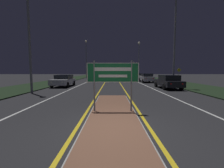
# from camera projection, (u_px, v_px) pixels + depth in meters

# --- Properties ---
(ground_plane) EXTENTS (160.00, 160.00, 0.00)m
(ground_plane) POSITION_uv_depth(u_px,v_px,m) (112.00, 130.00, 4.69)
(ground_plane) COLOR #232326
(median_island) EXTENTS (1.97, 8.53, 0.10)m
(median_island) POSITION_uv_depth(u_px,v_px,m) (112.00, 112.00, 6.50)
(median_island) COLOR #999993
(median_island) RESTS_ON ground_plane
(verge_left) EXTENTS (5.00, 100.00, 0.08)m
(verge_left) POSITION_uv_depth(u_px,v_px,m) (54.00, 82.00, 24.56)
(verge_left) COLOR black
(verge_left) RESTS_ON ground_plane
(verge_right) EXTENTS (5.00, 100.00, 0.08)m
(verge_right) POSITION_uv_depth(u_px,v_px,m) (169.00, 82.00, 24.65)
(verge_right) COLOR black
(verge_right) RESTS_ON ground_plane
(centre_line_yellow_left) EXTENTS (0.12, 70.00, 0.01)m
(centre_line_yellow_left) POSITION_uv_depth(u_px,v_px,m) (106.00, 80.00, 29.59)
(centre_line_yellow_left) COLOR gold
(centre_line_yellow_left) RESTS_ON ground_plane
(centre_line_yellow_right) EXTENTS (0.12, 70.00, 0.01)m
(centre_line_yellow_right) POSITION_uv_depth(u_px,v_px,m) (117.00, 80.00, 29.60)
(centre_line_yellow_right) COLOR gold
(centre_line_yellow_right) RESTS_ON ground_plane
(lane_line_white_left) EXTENTS (0.12, 70.00, 0.01)m
(lane_line_white_left) POSITION_uv_depth(u_px,v_px,m) (90.00, 80.00, 29.57)
(lane_line_white_left) COLOR silver
(lane_line_white_left) RESTS_ON ground_plane
(lane_line_white_right) EXTENTS (0.12, 70.00, 0.01)m
(lane_line_white_right) POSITION_uv_depth(u_px,v_px,m) (133.00, 80.00, 29.61)
(lane_line_white_right) COLOR silver
(lane_line_white_right) RESTS_ON ground_plane
(edge_line_white_left) EXTENTS (0.10, 70.00, 0.01)m
(edge_line_white_left) POSITION_uv_depth(u_px,v_px,m) (75.00, 80.00, 29.56)
(edge_line_white_left) COLOR silver
(edge_line_white_left) RESTS_ON ground_plane
(edge_line_white_right) EXTENTS (0.10, 70.00, 0.01)m
(edge_line_white_right) POSITION_uv_depth(u_px,v_px,m) (148.00, 80.00, 29.62)
(edge_line_white_right) COLOR silver
(edge_line_white_right) RESTS_ON ground_plane
(highway_sign) EXTENTS (2.21, 0.07, 2.18)m
(highway_sign) POSITION_uv_depth(u_px,v_px,m) (112.00, 75.00, 6.36)
(highway_sign) COLOR gray
(highway_sign) RESTS_ON median_island
(streetlight_left_near) EXTENTS (0.45, 0.45, 10.23)m
(streetlight_left_near) POSITION_uv_depth(u_px,v_px,m) (27.00, 17.00, 11.70)
(streetlight_left_near) COLOR gray
(streetlight_left_near) RESTS_ON ground_plane
(streetlight_left_far) EXTENTS (0.56, 0.56, 9.57)m
(streetlight_left_far) POSITION_uv_depth(u_px,v_px,m) (85.00, 53.00, 38.17)
(streetlight_left_far) COLOR gray
(streetlight_left_far) RESTS_ON ground_plane
(streetlight_right_near) EXTENTS (0.58, 0.58, 9.48)m
(streetlight_right_near) POSITION_uv_depth(u_px,v_px,m) (174.00, 26.00, 14.96)
(streetlight_right_near) COLOR gray
(streetlight_right_near) RESTS_ON ground_plane
(streetlight_right_far) EXTENTS (0.59, 0.59, 8.74)m
(streetlight_right_far) POSITION_uv_depth(u_px,v_px,m) (138.00, 53.00, 35.69)
(streetlight_right_far) COLOR gray
(streetlight_right_far) RESTS_ON ground_plane
(car_receding_0) EXTENTS (1.85, 4.51, 1.42)m
(car_receding_0) POSITION_uv_depth(u_px,v_px,m) (167.00, 81.00, 15.69)
(car_receding_0) COLOR black
(car_receding_0) RESTS_ON ground_plane
(car_receding_1) EXTENTS (1.84, 4.13, 1.44)m
(car_receding_1) POSITION_uv_depth(u_px,v_px,m) (146.00, 78.00, 24.28)
(car_receding_1) COLOR #B7B7BC
(car_receding_1) RESTS_ON ground_plane
(car_receding_2) EXTENTS (1.90, 4.61, 1.31)m
(car_receding_2) POSITION_uv_depth(u_px,v_px,m) (136.00, 76.00, 34.45)
(car_receding_2) COLOR #B7B7BC
(car_receding_2) RESTS_ON ground_plane
(car_approaching_0) EXTENTS (1.97, 4.48, 1.38)m
(car_approaching_0) POSITION_uv_depth(u_px,v_px,m) (63.00, 80.00, 17.77)
(car_approaching_0) COLOR #B7B7BC
(car_approaching_0) RESTS_ON ground_plane
(warning_sign) EXTENTS (0.60, 0.06, 2.18)m
(warning_sign) POSITION_uv_depth(u_px,v_px,m) (178.00, 74.00, 21.22)
(warning_sign) COLOR gray
(warning_sign) RESTS_ON verge_right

